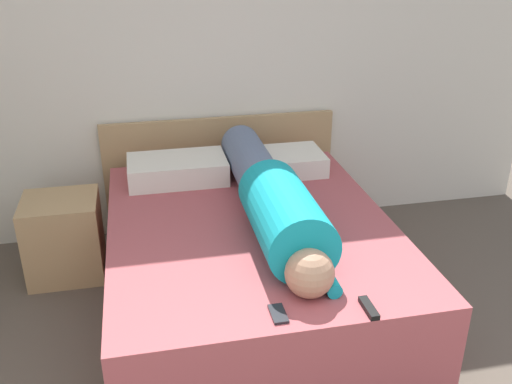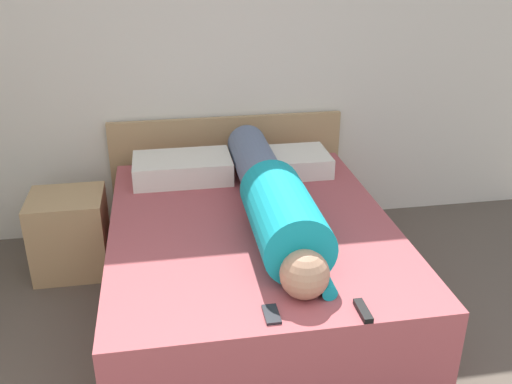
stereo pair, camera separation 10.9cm
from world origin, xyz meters
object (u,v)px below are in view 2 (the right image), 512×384
Objects in this scene: tv_remote at (363,311)px; cell_phone at (271,314)px; person_lying at (273,199)px; pillow_near_headboard at (182,168)px; bed at (252,267)px; nightstand at (70,234)px; pillow_second at (284,163)px.

tv_remote is 0.39m from cell_phone.
person_lying is 0.90m from tv_remote.
pillow_near_headboard is at bearing 100.72° from cell_phone.
bed is at bearing 110.29° from tv_remote.
pillow_near_headboard is at bearing 2.62° from nightstand.
person_lying is 0.75m from pillow_second.
nightstand is 2.12m from tv_remote.
person_lying reaches higher than nightstand.
cell_phone is at bearing -104.06° from pillow_second.
nightstand is at bearing -178.61° from pillow_second.
person_lying is 0.85m from pillow_near_headboard.
tv_remote is at bearing -75.98° from person_lying.
tv_remote is at bearing -69.71° from bed.
pillow_second reaches higher than cell_phone.
nightstand is (-1.09, 0.64, -0.03)m from bed.
bed is 0.84m from pillow_second.
pillow_near_headboard is (-0.46, 0.71, -0.08)m from person_lying.
nightstand is 1.85m from cell_phone.
nightstand is at bearing 124.89° from cell_phone.
tv_remote is at bearing -66.83° from pillow_near_headboard.
person_lying reaches higher than bed.
cell_phone reaches higher than nightstand.
nightstand is 4.09× the size of cell_phone.
tv_remote is (0.67, -1.57, -0.06)m from pillow_near_headboard.
cell_phone is (-0.17, -0.81, -0.14)m from person_lying.
pillow_second is at bearing 1.39° from nightstand.
bed is 12.96× the size of tv_remote.
person_lying is at bearing 104.02° from tv_remote.
cell_phone is (1.04, -1.49, 0.33)m from nightstand.
person_lying is 11.75× the size of tv_remote.
person_lying is (1.21, -0.68, 0.47)m from nightstand.
pillow_second is (1.42, 0.03, 0.39)m from nightstand.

